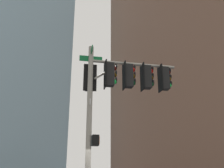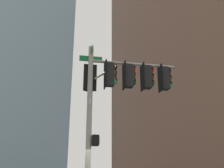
{
  "view_description": "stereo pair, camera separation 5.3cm",
  "coord_description": "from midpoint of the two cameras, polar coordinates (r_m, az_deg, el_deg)",
  "views": [
    {
      "loc": [
        -9.54,
        3.48,
        1.68
      ],
      "look_at": [
        -0.23,
        -0.6,
        5.13
      ],
      "focal_mm": 41.94,
      "sensor_mm": 36.0,
      "label": 1
    },
    {
      "loc": [
        -9.56,
        3.43,
        1.68
      ],
      "look_at": [
        -0.23,
        -0.6,
        5.13
      ],
      "focal_mm": 41.94,
      "sensor_mm": 36.0,
      "label": 2
    }
  ],
  "objects": [
    {
      "name": "signal_pole_assembly",
      "position": [
        10.78,
        1.28,
        -1.02
      ],
      "size": [
        1.52,
        4.1,
        6.73
      ],
      "rotation": [
        0.0,
        0.0,
        4.5
      ],
      "color": "#9E998C",
      "rests_on": "ground_plane"
    }
  ]
}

